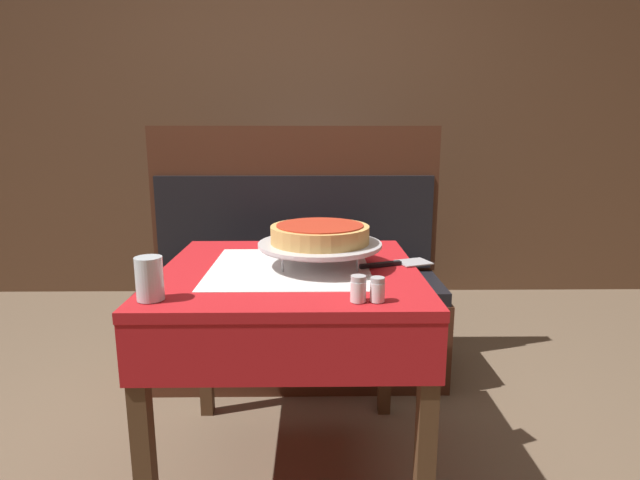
{
  "coord_description": "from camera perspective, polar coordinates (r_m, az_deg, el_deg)",
  "views": [
    {
      "loc": [
        0.08,
        -1.55,
        1.16
      ],
      "look_at": [
        0.1,
        -0.02,
        0.83
      ],
      "focal_mm": 28.0,
      "sensor_mm": 36.0,
      "label": 1
    }
  ],
  "objects": [
    {
      "name": "pizza_pan_stand",
      "position": [
        1.6,
        -0.01,
        -0.63
      ],
      "size": [
        0.4,
        0.4,
        0.08
      ],
      "color": "#ADADB2",
      "rests_on": "dining_table_front"
    },
    {
      "name": "ground_plane",
      "position": [
        1.94,
        -3.18,
        -24.76
      ],
      "size": [
        14.0,
        14.0,
        0.0
      ],
      "primitive_type": "plane",
      "color": "brown"
    },
    {
      "name": "water_glass_near",
      "position": [
        1.35,
        -18.91,
        -4.18
      ],
      "size": [
        0.07,
        0.07,
        0.11
      ],
      "color": "silver",
      "rests_on": "dining_table_front"
    },
    {
      "name": "pepper_shaker",
      "position": [
        1.28,
        6.58,
        -5.65
      ],
      "size": [
        0.04,
        0.04,
        0.06
      ],
      "color": "silver",
      "rests_on": "dining_table_front"
    },
    {
      "name": "pizza_server",
      "position": [
        1.65,
        8.82,
        -2.66
      ],
      "size": [
        0.25,
        0.14,
        0.01
      ],
      "color": "#BCBCC1",
      "rests_on": "dining_table_front"
    },
    {
      "name": "deep_dish_pizza",
      "position": [
        1.59,
        -0.01,
        0.75
      ],
      "size": [
        0.32,
        0.32,
        0.06
      ],
      "color": "tan",
      "rests_on": "pizza_pan_stand"
    },
    {
      "name": "salt_shaker",
      "position": [
        1.28,
        4.39,
        -5.58
      ],
      "size": [
        0.04,
        0.04,
        0.07
      ],
      "color": "silver",
      "rests_on": "dining_table_front"
    },
    {
      "name": "back_wall_panel",
      "position": [
        3.61,
        -2.02,
        12.74
      ],
      "size": [
        6.0,
        0.04,
        2.4
      ],
      "primitive_type": "cube",
      "color": "brown",
      "rests_on": "ground_plane"
    },
    {
      "name": "condiment_caddy",
      "position": [
        3.11,
        -0.68,
        5.27
      ],
      "size": [
        0.11,
        0.11,
        0.18
      ],
      "color": "black",
      "rests_on": "dining_table_rear"
    },
    {
      "name": "dining_table_rear",
      "position": [
        3.21,
        -0.4,
        2.68
      ],
      "size": [
        0.65,
        0.65,
        0.74
      ],
      "color": "#194799",
      "rests_on": "ground_plane"
    },
    {
      "name": "booth_bench",
      "position": [
        2.44,
        -2.9,
        -7.15
      ],
      "size": [
        1.41,
        0.45,
        1.2
      ],
      "color": "#4C2819",
      "rests_on": "ground_plane"
    },
    {
      "name": "dining_table_front",
      "position": [
        1.64,
        -3.43,
        -7.0
      ],
      "size": [
        0.82,
        0.82,
        0.74
      ],
      "color": "red",
      "rests_on": "ground_plane"
    }
  ]
}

